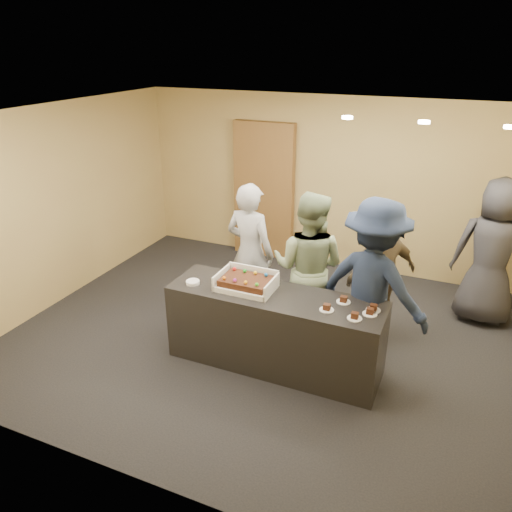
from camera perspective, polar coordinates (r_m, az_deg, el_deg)
name	(u,v)px	position (r m, az deg, el deg)	size (l,w,h in m)	color
room	(261,236)	(5.80, 0.57, 2.33)	(6.04, 6.00, 2.70)	black
serving_counter	(275,330)	(5.67, 2.14, -8.44)	(2.40, 0.70, 0.90)	black
storage_cabinet	(264,191)	(8.33, 0.90, 7.42)	(1.03, 0.15, 2.26)	brown
cake_box	(247,284)	(5.56, -1.05, -3.25)	(0.63, 0.44, 0.19)	white
sheet_cake	(246,281)	(5.52, -1.15, -2.86)	(0.54, 0.37, 0.11)	black
plate_stack	(193,282)	(5.70, -7.23, -3.00)	(0.15, 0.15, 0.04)	white
slice_a	(327,308)	(5.18, 8.09, -5.92)	(0.15, 0.15, 0.07)	white
slice_b	(344,300)	(5.36, 9.97, -4.99)	(0.15, 0.15, 0.07)	white
slice_c	(355,317)	(5.08, 11.21, -6.81)	(0.15, 0.15, 0.07)	white
slice_d	(373,308)	(5.26, 13.27, -5.85)	(0.15, 0.15, 0.07)	white
slice_e	(370,312)	(5.19, 12.89, -6.28)	(0.15, 0.15, 0.07)	white
person_server_grey	(250,253)	(6.42, -0.68, 0.37)	(0.67, 0.44, 1.85)	#A6A7AC
person_sage_man	(308,267)	(6.01, 5.99, -1.29)	(0.91, 0.71, 1.87)	gray
person_navy_man	(373,286)	(5.57, 13.24, -3.37)	(1.28, 0.73, 1.98)	#18223B
person_brown_extra	(381,275)	(6.26, 14.14, -2.08)	(0.96, 0.40, 1.63)	brown
person_dark_suit	(492,252)	(6.99, 25.35, 0.38)	(0.94, 0.61, 1.93)	#2A2A30
ceiling_spotlights	(424,122)	(5.56, 18.66, 14.31)	(1.72, 0.12, 0.03)	#FFEAC6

